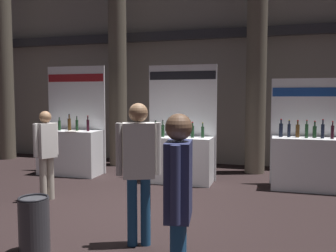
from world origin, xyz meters
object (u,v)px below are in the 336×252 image
Objects in this scene: exhibitor_booth_1 at (179,154)px; visitor_5 at (179,197)px; exhibitor_booth_2 at (309,159)px; visitor_0 at (139,161)px; visitor_1 at (46,148)px; trash_bin at (34,225)px; exhibitor_booth_0 at (71,147)px.

visitor_5 is at bearing -75.22° from exhibitor_booth_1.
exhibitor_booth_2 is 1.25× the size of visitor_0.
exhibitor_booth_2 reaches higher than visitor_1.
trash_bin is (-3.36, -4.10, -0.27)m from exhibitor_booth_2.
exhibitor_booth_1 is 1.43× the size of visitor_0.
trash_bin is 1.44m from visitor_0.
visitor_5 is (1.95, -0.70, 0.68)m from trash_bin.
exhibitor_booth_0 is at bearing 46.15° from visitor_1.
exhibitor_booth_0 reaches higher than exhibitor_booth_1.
visitor_0 is 1.03× the size of visitor_5.
visitor_0 is 1.51m from visitor_5.
exhibitor_booth_1 is 1.59× the size of visitor_1.
visitor_1 is 0.93× the size of visitor_5.
visitor_5 reaches higher than visitor_1.
exhibitor_booth_0 is 1.61× the size of visitor_1.
visitor_5 is (-1.41, -4.80, 0.41)m from exhibitor_booth_2.
exhibitor_booth_0 reaches higher than exhibitor_booth_2.
exhibitor_booth_2 is at bearing 2.39° from exhibitor_booth_1.
exhibitor_booth_0 is at bearing 179.06° from exhibitor_booth_1.
exhibitor_booth_1 reaches higher than trash_bin.
visitor_0 is at bearing 26.23° from trash_bin.
exhibitor_booth_1 is 4.06m from trash_bin.
exhibitor_booth_1 is at bearing -177.61° from exhibitor_booth_2.
visitor_0 is (1.12, 0.55, 0.73)m from trash_bin.
exhibitor_booth_0 is 4.49m from trash_bin.
exhibitor_booth_1 is at bearing 79.83° from trash_bin.
visitor_5 is at bearing -104.51° from visitor_1.
exhibitor_booth_2 is (5.30, 0.07, -0.04)m from exhibitor_booth_0.
trash_bin is (-0.72, -3.99, -0.28)m from exhibitor_booth_1.
visitor_0 is at bearing -95.82° from visitor_1.
trash_bin is at bearing 61.45° from visitor_5.
visitor_5 is (3.89, -4.74, 0.37)m from exhibitor_booth_0.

